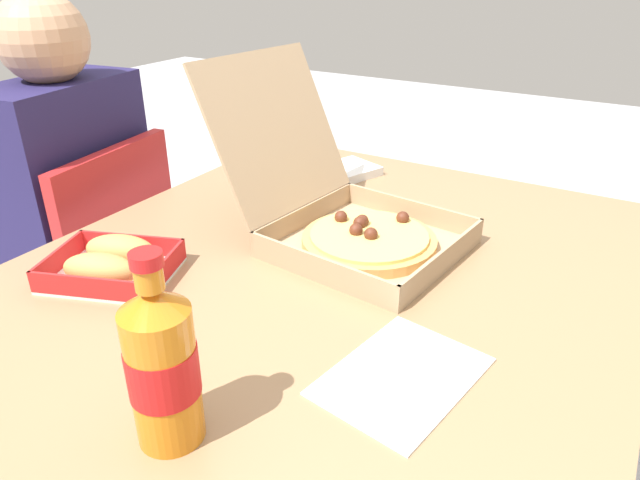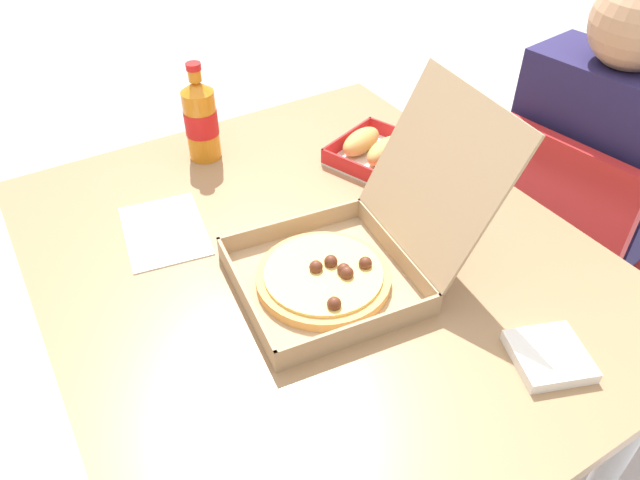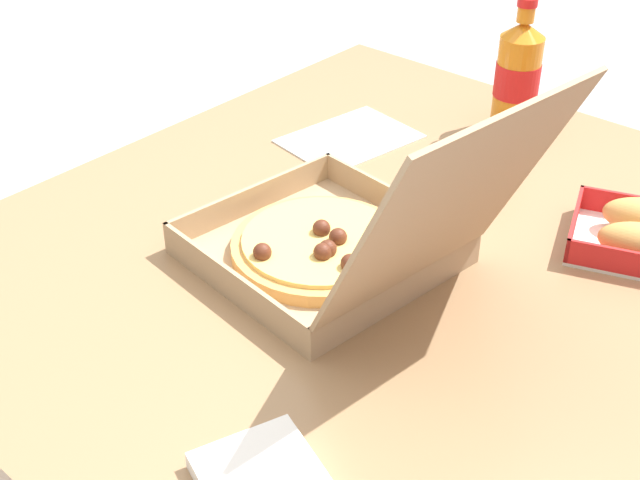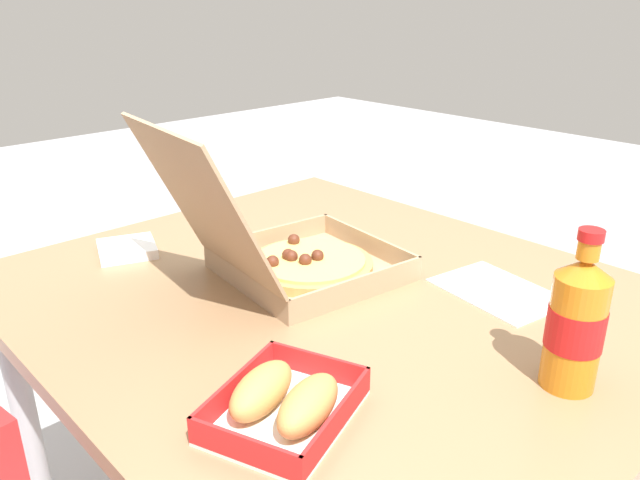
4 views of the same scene
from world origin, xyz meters
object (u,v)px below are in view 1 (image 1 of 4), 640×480
Objects in this scene: cola_bottle at (162,365)px; paper_menu at (402,376)px; diner_person at (58,200)px; bread_side_box at (111,262)px; chair at (93,279)px; napkin_pile at (350,170)px; pizza_box_open at (350,219)px.

cola_bottle is 1.07× the size of paper_menu.
diner_person reaches higher than paper_menu.
bread_side_box is at bearing 100.60° from paper_menu.
cola_bottle is at bearing 149.95° from paper_menu.
bread_side_box is at bearing -121.33° from chair.
diner_person is 0.56m from bread_side_box.
napkin_pile is at bearing -56.34° from chair.
diner_person is at bearing 62.50° from bread_side_box.
pizza_box_open is 0.41m from bread_side_box.
pizza_box_open is (0.05, -0.76, 0.11)m from diner_person.
chair is 3.95× the size of paper_menu.
bread_side_box is (-0.30, 0.27, -0.02)m from pizza_box_open.
paper_menu is (-0.25, -0.99, 0.06)m from diner_person.
pizza_box_open reaches higher than chair.
napkin_pile is at bearing 14.81° from cola_bottle.
chair is 3.71× the size of cola_bottle.
diner_person is 0.95m from cola_bottle.
bread_side_box is at bearing 170.38° from napkin_pile.
napkin_pile is (0.61, 0.40, 0.01)m from paper_menu.
bread_side_box is (-0.26, -0.43, 0.29)m from chair.
diner_person is 5.48× the size of paper_menu.
diner_person reaches higher than chair.
diner_person reaches higher than pizza_box_open.
chair is at bearing 123.66° from napkin_pile.
cola_bottle is 0.86m from napkin_pile.
diner_person is 0.70m from napkin_pile.
bread_side_box is at bearing 137.94° from pizza_box_open.
pizza_box_open is (0.04, -0.70, 0.31)m from chair.
chair is at bearing 58.20° from cola_bottle.
bread_side_box reaches higher than paper_menu.
pizza_box_open is 0.36m from napkin_pile.
napkin_pile is (0.32, 0.17, -0.04)m from pizza_box_open.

